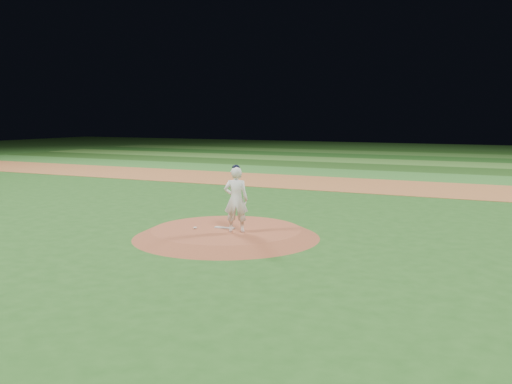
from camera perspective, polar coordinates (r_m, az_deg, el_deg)
ground at (r=16.89m, az=-2.97°, el=-4.52°), size 120.00×120.00×0.00m
infield_dirt_band at (r=29.76m, az=10.14°, el=0.70°), size 70.00×6.00×0.02m
outfield_stripe_0 at (r=35.06m, az=12.59°, el=1.67°), size 70.00×5.00×0.02m
outfield_stripe_1 at (r=39.92m, az=14.25°, el=2.33°), size 70.00×5.00×0.02m
outfield_stripe_2 at (r=44.81m, az=15.56°, el=2.85°), size 70.00×5.00×0.02m
outfield_stripe_3 at (r=49.72m, az=16.60°, el=3.26°), size 70.00×5.00×0.02m
outfield_stripe_4 at (r=54.65m, az=17.46°, el=3.59°), size 70.00×5.00×0.02m
outfield_stripe_5 at (r=59.59m, az=18.18°, el=3.88°), size 70.00×5.00×0.02m
pitchers_mound at (r=16.86m, az=-2.98°, el=-4.10°), size 5.50×5.50×0.25m
pitching_rubber at (r=16.90m, az=-3.16°, el=-3.59°), size 0.62×0.20×0.03m
rosin_bag at (r=16.89m, az=-6.11°, el=-3.58°), size 0.11×0.11×0.06m
pitcher_on_mound at (r=16.18m, az=-2.01°, el=-0.73°), size 0.80×0.68×1.94m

